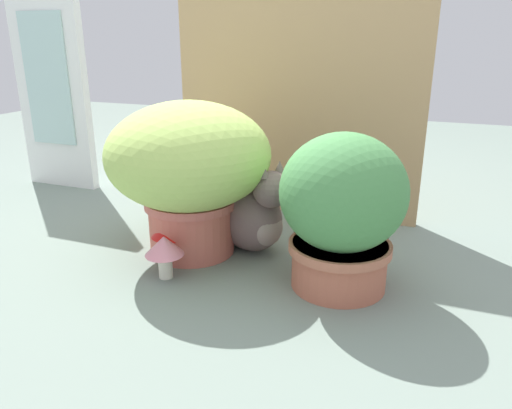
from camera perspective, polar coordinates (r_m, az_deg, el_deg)
The scene contains 8 objects.
ground_plane at distance 1.47m, azimuth -6.27°, elevation -7.37°, with size 6.00×6.00×0.00m, color slate.
cardboard_backdrop at distance 1.84m, azimuth 4.67°, elevation 12.97°, with size 0.92×0.03×0.92m, color tan.
window_panel_white at distance 2.35m, azimuth -22.52°, elevation 12.28°, with size 0.36×0.05×0.86m.
grass_planter at distance 1.50m, azimuth -7.76°, elevation 4.48°, with size 0.50×0.50×0.47m.
leafy_planter at distance 1.30m, azimuth 9.94°, elevation -0.48°, with size 0.33×0.33×0.42m.
cat at distance 1.54m, azimuth -0.45°, elevation -1.11°, with size 0.34×0.30×0.32m.
mushroom_ornament_red at distance 1.49m, azimuth -9.89°, elevation -2.91°, with size 0.12×0.12×0.14m.
mushroom_ornament_pink at distance 1.40m, azimuth -10.56°, elevation -5.03°, with size 0.11×0.11×0.13m.
Camera 1 is at (0.63, -1.16, 0.65)m, focal length 34.55 mm.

